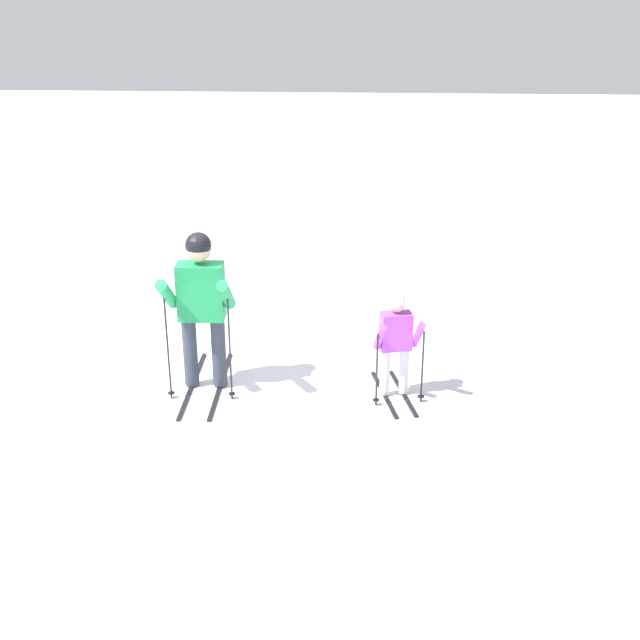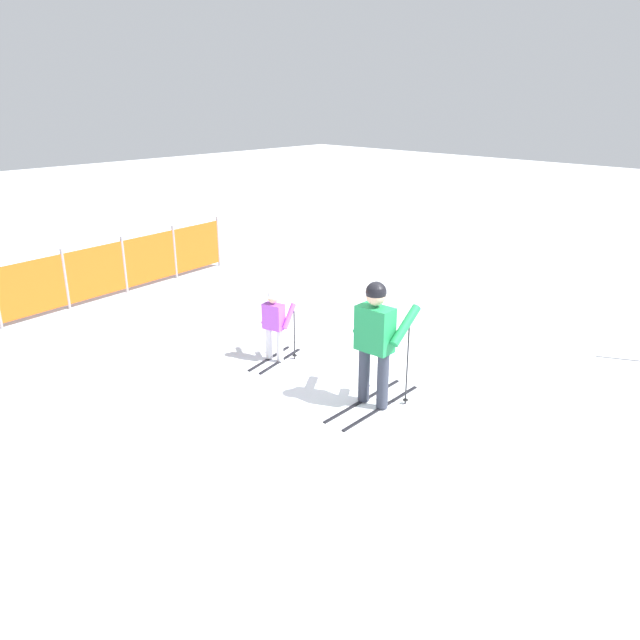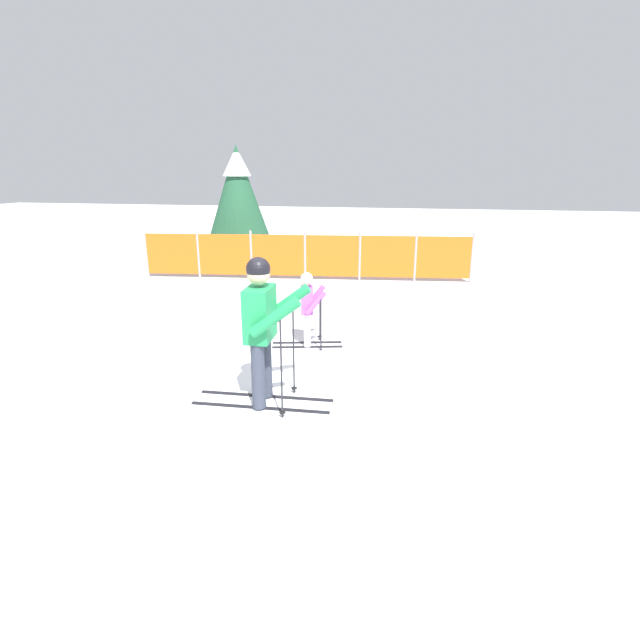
{
  "view_description": "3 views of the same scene",
  "coord_description": "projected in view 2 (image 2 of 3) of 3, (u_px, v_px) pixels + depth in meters",
  "views": [
    {
      "loc": [
        7.39,
        1.83,
        3.85
      ],
      "look_at": [
        -0.11,
        1.3,
        0.85
      ],
      "focal_mm": 45.0,
      "sensor_mm": 36.0,
      "label": 1
    },
    {
      "loc": [
        -6.05,
        -4.55,
        3.92
      ],
      "look_at": [
        -0.32,
        0.97,
        0.98
      ],
      "focal_mm": 35.0,
      "sensor_mm": 36.0,
      "label": 2
    },
    {
      "loc": [
        1.43,
        -4.95,
        2.6
      ],
      "look_at": [
        0.16,
        1.34,
        0.65
      ],
      "focal_mm": 28.0,
      "sensor_mm": 36.0,
      "label": 3
    }
  ],
  "objects": [
    {
      "name": "ground_plane",
      "position": [
        388.0,
        400.0,
        8.41
      ],
      "size": [
        60.0,
        60.0,
        0.0
      ],
      "primitive_type": "plane",
      "color": "white"
    },
    {
      "name": "skier_adult",
      "position": [
        376.0,
        333.0,
        7.94
      ],
      "size": [
        1.62,
        0.73,
        1.7
      ],
      "rotation": [
        0.0,
        0.0,
        0.04
      ],
      "color": "black",
      "rests_on": "ground_plane"
    },
    {
      "name": "skier_child",
      "position": [
        274.0,
        320.0,
        9.41
      ],
      "size": [
        1.1,
        0.56,
        1.14
      ],
      "rotation": [
        0.0,
        0.0,
        0.23
      ],
      "color": "black",
      "rests_on": "ground_plane"
    },
    {
      "name": "safety_fence",
      "position": [
        65.0,
        280.0,
        11.69
      ],
      "size": [
        7.9,
        0.98,
        1.17
      ],
      "rotation": [
        0.0,
        0.0,
        0.12
      ],
      "color": "gray",
      "rests_on": "ground_plane"
    }
  ]
}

